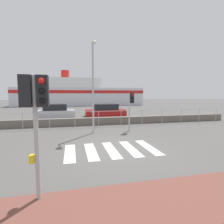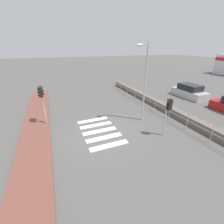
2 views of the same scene
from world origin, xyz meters
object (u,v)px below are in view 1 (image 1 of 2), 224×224
(traffic_light_far, at_px, (131,103))
(parked_car_silver, at_px, (56,112))
(parked_car_red, at_px, (105,111))
(ferry_boat, at_px, (77,94))
(traffic_light_near, at_px, (35,105))
(streetlamp, at_px, (93,77))

(traffic_light_far, relative_size, parked_car_silver, 0.66)
(traffic_light_far, height_order, parked_car_red, traffic_light_far)
(traffic_light_far, bearing_deg, parked_car_silver, 124.01)
(parked_car_silver, xyz_separation_m, parked_car_red, (5.41, 0.00, -0.02))
(parked_car_red, bearing_deg, ferry_boat, 96.17)
(parked_car_red, bearing_deg, traffic_light_near, -106.28)
(traffic_light_near, relative_size, parked_car_red, 0.64)
(traffic_light_near, xyz_separation_m, ferry_boat, (2.09, 37.41, 0.32))
(traffic_light_far, bearing_deg, streetlamp, -175.40)
(streetlamp, bearing_deg, ferry_boat, 90.03)
(parked_car_silver, height_order, parked_car_red, parked_car_silver)
(traffic_light_far, relative_size, ferry_boat, 0.09)
(traffic_light_far, height_order, parked_car_silver, traffic_light_far)
(streetlamp, bearing_deg, traffic_light_near, -107.07)
(traffic_light_far, xyz_separation_m, parked_car_red, (-0.18, 8.27, -1.29))
(traffic_light_far, xyz_separation_m, ferry_boat, (-2.56, 30.35, 0.68))
(traffic_light_near, bearing_deg, traffic_light_far, 56.62)
(traffic_light_far, bearing_deg, traffic_light_near, -123.38)
(parked_car_silver, distance_m, parked_car_red, 5.41)
(streetlamp, xyz_separation_m, parked_car_red, (2.37, 8.48, -2.93))
(traffic_light_near, distance_m, streetlamp, 7.29)
(traffic_light_near, xyz_separation_m, traffic_light_far, (4.66, 7.07, -0.37))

